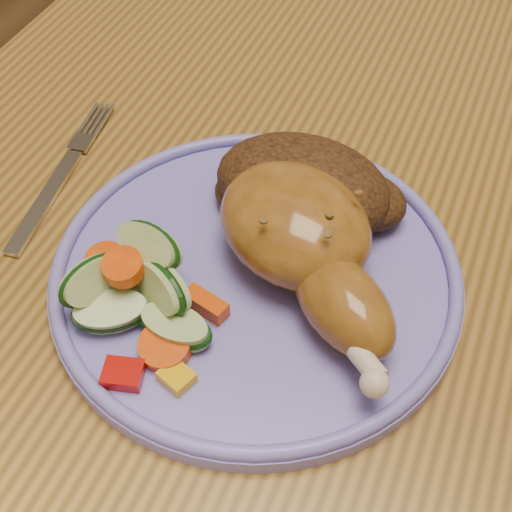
{
  "coord_description": "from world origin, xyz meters",
  "views": [
    {
      "loc": [
        0.01,
        -0.39,
        1.14
      ],
      "look_at": [
        -0.11,
        -0.1,
        0.78
      ],
      "focal_mm": 50.0,
      "sensor_mm": 36.0,
      "label": 1
    }
  ],
  "objects_px": {
    "chair_far": "(498,69)",
    "fork": "(59,178)",
    "dining_table": "(419,297)",
    "plate": "(256,275)"
  },
  "relations": [
    {
      "from": "dining_table",
      "to": "plate",
      "type": "height_order",
      "value": "plate"
    },
    {
      "from": "chair_far",
      "to": "plate",
      "type": "relative_size",
      "value": 3.17
    },
    {
      "from": "dining_table",
      "to": "fork",
      "type": "distance_m",
      "value": 0.31
    },
    {
      "from": "chair_far",
      "to": "fork",
      "type": "relative_size",
      "value": 5.68
    },
    {
      "from": "chair_far",
      "to": "fork",
      "type": "height_order",
      "value": "chair_far"
    },
    {
      "from": "dining_table",
      "to": "plate",
      "type": "bearing_deg",
      "value": -137.76
    },
    {
      "from": "plate",
      "to": "dining_table",
      "type": "bearing_deg",
      "value": 42.24
    },
    {
      "from": "plate",
      "to": "fork",
      "type": "height_order",
      "value": "plate"
    },
    {
      "from": "dining_table",
      "to": "fork",
      "type": "xyz_separation_m",
      "value": [
        -0.29,
        -0.06,
        0.09
      ]
    },
    {
      "from": "chair_far",
      "to": "fork",
      "type": "distance_m",
      "value": 0.79
    }
  ]
}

